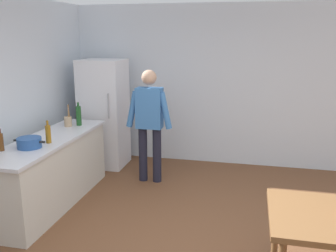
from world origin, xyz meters
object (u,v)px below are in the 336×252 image
(utensil_jar, at_px, (68,121))
(bottle_oil_amber, at_px, (48,134))
(cooking_pot, at_px, (29,143))
(bottle_wine_green, at_px, (79,116))
(person, at_px, (149,119))
(refrigerator, at_px, (104,114))
(bottle_beer_brown, at_px, (1,142))

(utensil_jar, xyz_separation_m, bottle_oil_amber, (0.17, -0.83, 0.04))
(cooking_pot, xyz_separation_m, bottle_wine_green, (0.06, 1.15, 0.09))
(person, xyz_separation_m, cooking_pot, (-1.05, -1.46, -0.02))
(person, height_order, utensil_jar, person)
(utensil_jar, bearing_deg, person, 20.03)
(bottle_wine_green, bearing_deg, utensil_jar, -142.64)
(person, relative_size, bottle_oil_amber, 6.07)
(bottle_oil_amber, bearing_deg, cooking_pot, -116.50)
(refrigerator, xyz_separation_m, cooking_pot, (-0.10, -2.01, 0.06))
(person, bearing_deg, bottle_oil_amber, -127.10)
(utensil_jar, distance_m, bottle_wine_green, 0.17)
(bottle_wine_green, distance_m, bottle_beer_brown, 1.36)
(refrigerator, height_order, cooking_pot, refrigerator)
(utensil_jar, height_order, bottle_wine_green, bottle_wine_green)
(utensil_jar, height_order, bottle_beer_brown, utensil_jar)
(bottle_oil_amber, bearing_deg, utensil_jar, 101.92)
(person, relative_size, bottle_wine_green, 5.00)
(refrigerator, relative_size, bottle_beer_brown, 6.92)
(refrigerator, height_order, bottle_wine_green, refrigerator)
(person, distance_m, utensil_jar, 1.18)
(cooking_pot, bearing_deg, refrigerator, 87.28)
(bottle_oil_amber, distance_m, bottle_wine_green, 0.92)
(person, distance_m, bottle_oil_amber, 1.54)
(person, distance_m, bottle_wine_green, 1.03)
(utensil_jar, xyz_separation_m, bottle_beer_brown, (-0.18, -1.23, 0.03))
(bottle_beer_brown, bearing_deg, bottle_wine_green, 77.08)
(bottle_beer_brown, bearing_deg, cooking_pot, 36.18)
(bottle_wine_green, height_order, bottle_beer_brown, bottle_wine_green)
(refrigerator, distance_m, bottle_wine_green, 0.88)
(cooking_pot, bearing_deg, utensil_jar, 93.28)
(refrigerator, bearing_deg, bottle_wine_green, -92.20)
(cooking_pot, height_order, bottle_beer_brown, bottle_beer_brown)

